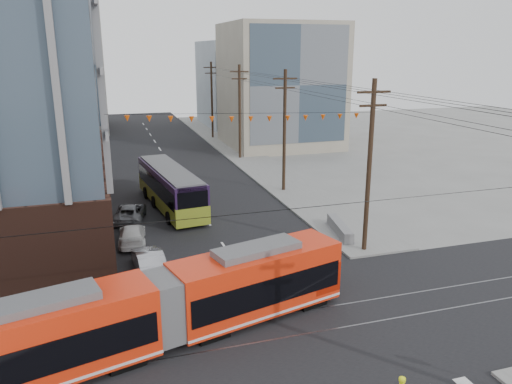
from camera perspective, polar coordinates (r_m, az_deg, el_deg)
The scene contains 12 objects.
ground at distance 21.39m, azimuth 6.31°, elevation -20.33°, with size 160.00×160.00×0.00m, color slate.
bg_bldg_nw_near at distance 68.48m, azimuth -26.10°, elevation 11.34°, with size 18.00×16.00×18.00m, color #8C99A5.
bg_bldg_ne_near at distance 67.94m, azimuth 2.71°, elevation 12.04°, with size 14.00×14.00×16.00m, color gray.
bg_bldg_nw_far at distance 87.99m, azimuth -22.39°, elevation 13.09°, with size 16.00×18.00×20.00m, color gray.
bg_bldg_ne_far at distance 87.58m, azimuth -0.61°, elevation 12.27°, with size 16.00×16.00×14.00m, color #8C99A5.
utility_pole_far at distance 73.73m, azimuth -5.06°, elevation 10.35°, with size 0.30×0.30×11.00m, color black.
streetcar at distance 22.70m, azimuth -10.55°, elevation -12.95°, with size 18.20×2.56×3.51m, color red, non-canonical shape.
city_bus at distance 41.56m, azimuth -9.75°, elevation 0.51°, with size 2.63×12.13×3.44m, color #2B173D, non-canonical shape.
parked_car_silver at distance 30.14m, azimuth -12.17°, elevation -7.69°, with size 1.53×4.38×1.44m, color #9A9BA1.
parked_car_white at distance 34.77m, azimuth -13.97°, elevation -4.73°, with size 1.74×4.29×1.25m, color #BBBBBB.
parked_car_grey at distance 39.28m, azimuth -14.21°, elevation -2.30°, with size 2.15×4.65×1.29m, color #44474B.
jersey_barrier at distance 35.74m, azimuth 9.54°, elevation -4.20°, with size 1.00×4.45×0.89m, color slate.
Camera 1 is at (-7.22, -15.69, 12.62)m, focal length 35.00 mm.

